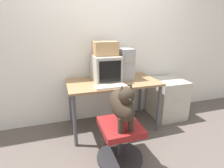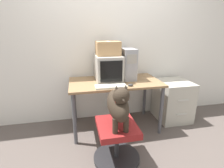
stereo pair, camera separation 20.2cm
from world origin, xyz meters
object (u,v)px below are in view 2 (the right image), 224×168
Objects in this scene: crt_monitor at (108,68)px; keyboard at (111,86)px; cardboard_box at (108,48)px; dog at (118,104)px; pc_tower at (127,63)px; filing_cabinet at (173,100)px; office_chair at (117,141)px.

keyboard is (-0.03, -0.35, -0.17)m from crt_monitor.
crt_monitor is 1.48× the size of cardboard_box.
dog is (-0.06, -0.84, -0.21)m from crt_monitor.
pc_tower reaches higher than filing_cabinet.
dog is at bearing -144.53° from filing_cabinet.
pc_tower is 1.02m from filing_cabinet.
pc_tower is 1.12× the size of keyboard.
filing_cabinet is at bearing -1.23° from crt_monitor.
office_chair is 1.65× the size of cardboard_box.
office_chair is at bearing -94.04° from crt_monitor.
keyboard is at bearing -131.06° from pc_tower.
cardboard_box is (0.06, 0.85, 0.49)m from dog.
crt_monitor is 0.39m from keyboard.
crt_monitor is at bearing -90.00° from cardboard_box.
pc_tower reaches higher than keyboard.
dog is (-0.36, -0.88, -0.25)m from pc_tower.
pc_tower reaches higher than dog.
dog is at bearing -112.21° from pc_tower.
crt_monitor is 0.28m from cardboard_box.
cardboard_box is (0.03, 0.35, 0.45)m from keyboard.
office_chair is 1.04× the size of dog.
filing_cabinet is 1.41m from cardboard_box.
crt_monitor is at bearing 178.77° from filing_cabinet.
cardboard_box reaches higher than pc_tower.
keyboard is 1.25m from filing_cabinet.
crt_monitor is 1.25m from filing_cabinet.
pc_tower is 0.87× the size of dog.
dog is 1.58× the size of cardboard_box.
office_chair is at bearing -113.26° from pc_tower.
crt_monitor is 0.87m from dog.
crt_monitor is 0.74× the size of filing_cabinet.
pc_tower is at bearing 6.39° from crt_monitor.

